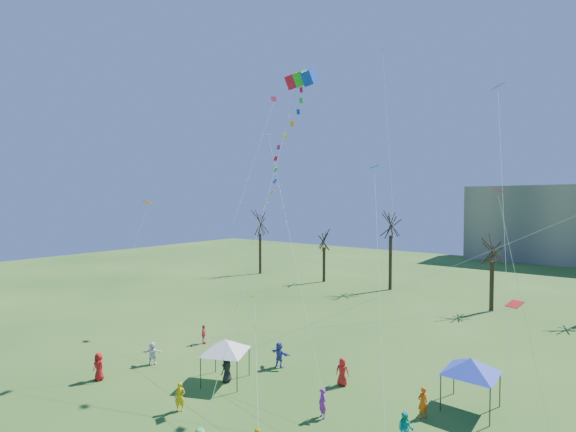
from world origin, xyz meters
The scene contains 6 objects.
bare_tree_row centered at (1.47, 36.89, 7.12)m, with size 70.64×9.07×11.44m.
big_box_kite centered at (-1.51, 5.20, 14.48)m, with size 2.15×5.39×18.69m.
canopy_tent_white centered at (-6.26, 5.02, 2.38)m, with size 3.41×3.41×2.81m.
canopy_tent_blue centered at (7.41, 10.96, 2.49)m, with size 3.91×3.91×2.94m.
festival_crowd centered at (-0.07, 4.82, 0.85)m, with size 27.15×9.85×1.84m.
small_kites_aloft centered at (0.79, 10.39, 12.98)m, with size 29.34×17.38×33.91m.
Camera 1 is at (12.56, -13.24, 11.80)m, focal length 25.00 mm.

